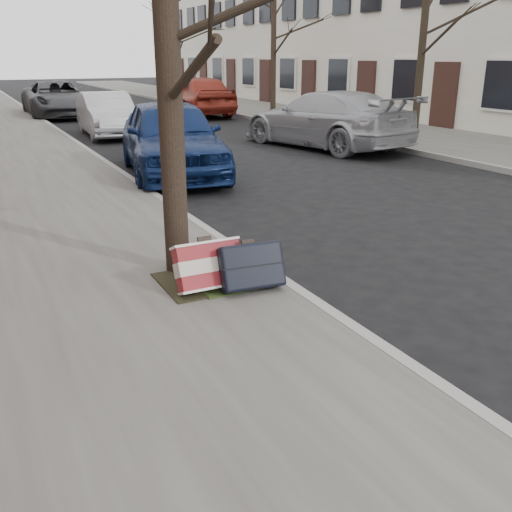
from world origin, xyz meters
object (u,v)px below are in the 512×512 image
suitcase_red (209,266)px  car_near_mid (107,114)px  car_near_front (171,137)px  suitcase_navy (251,266)px

suitcase_red → car_near_mid: 12.79m
car_near_front → suitcase_red: bearing=-95.6°
car_near_mid → car_near_front: bearing=-88.8°
car_near_front → car_near_mid: bearing=98.3°
suitcase_navy → car_near_front: 6.50m
car_near_front → car_near_mid: size_ratio=1.15×
suitcase_navy → car_near_mid: car_near_mid is taller
suitcase_red → car_near_mid: size_ratio=0.17×
suitcase_navy → car_near_front: car_near_front is taller
suitcase_red → car_near_front: size_ratio=0.15×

